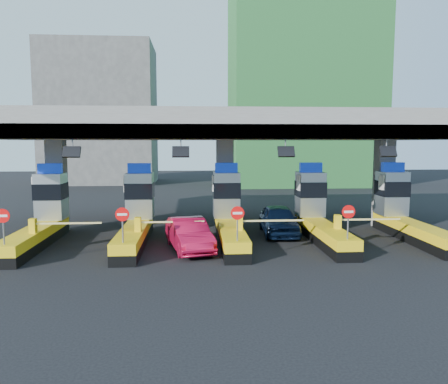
{
  "coord_description": "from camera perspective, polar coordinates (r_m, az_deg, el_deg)",
  "views": [
    {
      "loc": [
        -1.95,
        -23.47,
        5.33
      ],
      "look_at": [
        -0.26,
        0.0,
        2.66
      ],
      "focal_mm": 35.0,
      "sensor_mm": 36.0,
      "label": 1
    }
  ],
  "objects": [
    {
      "name": "toll_lane_right",
      "position": [
        25.06,
        12.06,
        -2.7
      ],
      "size": [
        4.43,
        8.0,
        4.16
      ],
      "color": "black",
      "rests_on": "ground"
    },
    {
      "name": "red_car",
      "position": [
        21.88,
        -4.59,
        -5.55
      ],
      "size": [
        2.65,
        4.99,
        1.56
      ],
      "primitive_type": "imported",
      "rotation": [
        0.0,
        0.0,
        0.22
      ],
      "color": "#AF0D31",
      "rests_on": "ground"
    },
    {
      "name": "bg_building_scaffold",
      "position": [
        57.85,
        10.23,
        15.0
      ],
      "size": [
        18.0,
        12.0,
        28.0
      ],
      "primitive_type": "cube",
      "color": "#1E5926",
      "rests_on": "ground"
    },
    {
      "name": "toll_lane_left",
      "position": [
        24.27,
        -11.29,
        -2.98
      ],
      "size": [
        4.43,
        8.0,
        4.16
      ],
      "color": "black",
      "rests_on": "ground"
    },
    {
      "name": "toll_lane_center",
      "position": [
        24.15,
        0.58,
        -2.9
      ],
      "size": [
        4.43,
        8.0,
        4.16
      ],
      "color": "black",
      "rests_on": "ground"
    },
    {
      "name": "toll_lane_far_left",
      "position": [
        25.38,
        -22.57,
        -2.94
      ],
      "size": [
        4.43,
        8.0,
        4.16
      ],
      "color": "black",
      "rests_on": "ground"
    },
    {
      "name": "toll_canopy",
      "position": [
        26.43,
        0.12,
        8.22
      ],
      "size": [
        28.0,
        12.09,
        7.0
      ],
      "color": "slate",
      "rests_on": "ground"
    },
    {
      "name": "van",
      "position": [
        25.69,
        7.18,
        -3.64
      ],
      "size": [
        2.22,
        5.02,
        1.68
      ],
      "primitive_type": "imported",
      "rotation": [
        0.0,
        0.0,
        -0.05
      ],
      "color": "black",
      "rests_on": "ground"
    },
    {
      "name": "bg_building_concrete",
      "position": [
        60.79,
        -15.78,
        9.7
      ],
      "size": [
        14.0,
        10.0,
        18.0
      ],
      "primitive_type": "cube",
      "color": "#4C4C49",
      "rests_on": "ground"
    },
    {
      "name": "ground",
      "position": [
        24.15,
        0.62,
        -6.28
      ],
      "size": [
        120.0,
        120.0,
        0.0
      ],
      "primitive_type": "plane",
      "color": "black",
      "rests_on": "ground"
    },
    {
      "name": "toll_lane_far_right",
      "position": [
        26.88,
        22.36,
        -2.43
      ],
      "size": [
        4.43,
        8.0,
        4.16
      ],
      "color": "black",
      "rests_on": "ground"
    }
  ]
}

